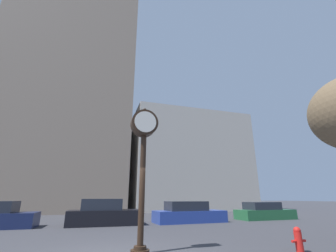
{
  "coord_description": "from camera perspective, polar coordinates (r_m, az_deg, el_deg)",
  "views": [
    {
      "loc": [
        -0.61,
        -7.25,
        1.57
      ],
      "look_at": [
        4.9,
        10.8,
        7.61
      ],
      "focal_mm": 24.0,
      "sensor_mm": 36.0,
      "label": 1
    }
  ],
  "objects": [
    {
      "name": "building_tall_tower",
      "position": [
        36.07,
        -22.74,
        12.61
      ],
      "size": [
        15.9,
        12.0,
        37.95
      ],
      "color": "gray",
      "rests_on": "ground_plane"
    },
    {
      "name": "building_storefront_row",
      "position": [
        33.86,
        4.21,
        -9.4
      ],
      "size": [
        15.86,
        12.0,
        12.93
      ],
      "color": "beige",
      "rests_on": "ground_plane"
    },
    {
      "name": "street_clock",
      "position": [
        7.6,
        -6.26,
        -5.52
      ],
      "size": [
        0.91,
        0.56,
        4.6
      ],
      "color": "black",
      "rests_on": "ground_plane"
    },
    {
      "name": "car_black",
      "position": [
        15.15,
        -15.94,
        -20.68
      ],
      "size": [
        4.28,
        1.96,
        1.51
      ],
      "rotation": [
        0.0,
        0.0,
        -0.02
      ],
      "color": "black",
      "rests_on": "ground_plane"
    },
    {
      "name": "car_blue",
      "position": [
        16.26,
        5.25,
        -21.25
      ],
      "size": [
        4.89,
        2.09,
        1.34
      ],
      "rotation": [
        0.0,
        0.0,
        0.06
      ],
      "color": "#28429E",
      "rests_on": "ground_plane"
    },
    {
      "name": "car_green",
      "position": [
        19.88,
        23.25,
        -19.43
      ],
      "size": [
        4.55,
        1.89,
        1.26
      ],
      "rotation": [
        0.0,
        0.0,
        0.03
      ],
      "color": "#236038",
      "rests_on": "ground_plane"
    },
    {
      "name": "fire_hydrant_near",
      "position": [
        8.65,
        30.2,
        -23.6
      ],
      "size": [
        0.51,
        0.22,
        0.72
      ],
      "color": "red",
      "rests_on": "ground_plane"
    }
  ]
}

